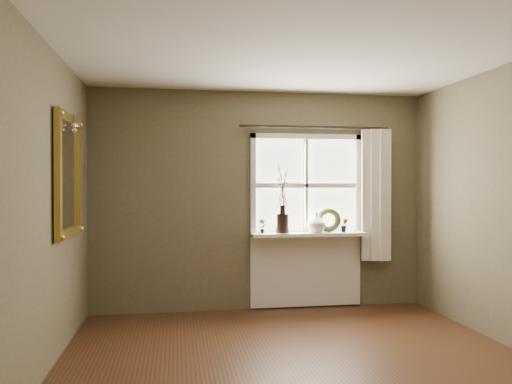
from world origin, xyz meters
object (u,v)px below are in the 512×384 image
object	(u,v)px
dark_jug	(282,223)
gilt_mirror	(69,176)
cream_vase	(316,222)
wreath	(329,223)

from	to	relation	value
dark_jug	gilt_mirror	distance (m)	2.48
dark_jug	cream_vase	bearing A→B (deg)	0.00
gilt_mirror	wreath	bearing A→B (deg)	20.92
dark_jug	gilt_mirror	bearing A→B (deg)	-155.10
dark_jug	wreath	world-z (taller)	wreath
cream_vase	gilt_mirror	xyz separation A→B (m)	(-2.61, -1.02, 0.53)
dark_jug	cream_vase	world-z (taller)	cream_vase
dark_jug	wreath	bearing A→B (deg)	3.97
cream_vase	wreath	size ratio (longest dim) A/B	0.82
gilt_mirror	dark_jug	bearing A→B (deg)	24.90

